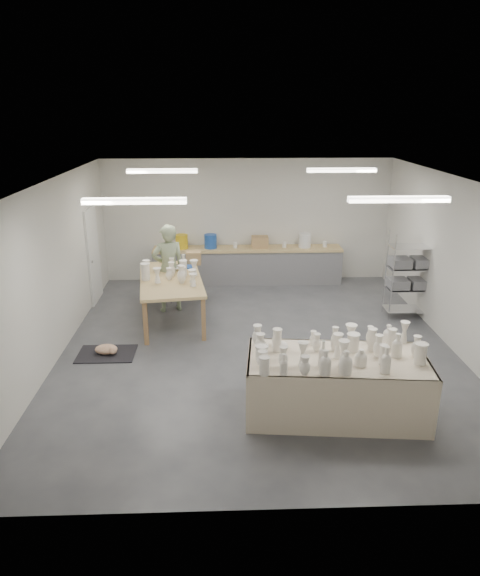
{
  "coord_description": "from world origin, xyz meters",
  "views": [
    {
      "loc": [
        -0.64,
        -8.44,
        4.12
      ],
      "look_at": [
        -0.31,
        0.29,
        1.05
      ],
      "focal_mm": 32.0,
      "sensor_mm": 36.0,
      "label": 1
    }
  ],
  "objects_px": {
    "work_table": "(174,276)",
    "potter": "(169,268)",
    "red_stool": "(171,295)",
    "drying_table": "(336,383)"
  },
  "relations": [
    {
      "from": "drying_table",
      "to": "red_stool",
      "type": "distance_m",
      "value": 5.1
    },
    {
      "from": "work_table",
      "to": "potter",
      "type": "bearing_deg",
      "value": 100.2
    },
    {
      "from": "drying_table",
      "to": "potter",
      "type": "distance_m",
      "value": 4.89
    },
    {
      "from": "drying_table",
      "to": "potter",
      "type": "height_order",
      "value": "potter"
    },
    {
      "from": "work_table",
      "to": "red_stool",
      "type": "height_order",
      "value": "work_table"
    },
    {
      "from": "red_stool",
      "to": "drying_table",
      "type": "bearing_deg",
      "value": -58.06
    },
    {
      "from": "potter",
      "to": "red_stool",
      "type": "xyz_separation_m",
      "value": [
        0.0,
        0.27,
        -0.69
      ]
    },
    {
      "from": "work_table",
      "to": "red_stool",
      "type": "distance_m",
      "value": 0.97
    },
    {
      "from": "drying_table",
      "to": "potter",
      "type": "xyz_separation_m",
      "value": [
        -2.69,
        4.05,
        0.47
      ]
    },
    {
      "from": "work_table",
      "to": "potter",
      "type": "xyz_separation_m",
      "value": [
        -0.14,
        0.43,
        0.03
      ]
    }
  ]
}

